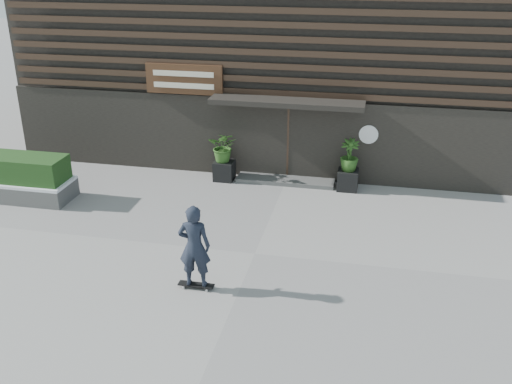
% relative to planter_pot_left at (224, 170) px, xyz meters
% --- Properties ---
extents(ground, '(80.00, 80.00, 0.00)m').
position_rel_planter_pot_left_xyz_m(ground, '(1.90, -4.40, -0.30)').
color(ground, gray).
rests_on(ground, ground).
extents(entrance_step, '(3.00, 0.80, 0.12)m').
position_rel_planter_pot_left_xyz_m(entrance_step, '(1.90, 0.20, -0.24)').
color(entrance_step, '#494946').
rests_on(entrance_step, ground).
extents(planter_pot_left, '(0.60, 0.60, 0.60)m').
position_rel_planter_pot_left_xyz_m(planter_pot_left, '(0.00, 0.00, 0.00)').
color(planter_pot_left, black).
rests_on(planter_pot_left, ground).
extents(bamboo_left, '(0.86, 0.75, 0.96)m').
position_rel_planter_pot_left_xyz_m(bamboo_left, '(0.00, 0.00, 0.78)').
color(bamboo_left, '#2D591E').
rests_on(bamboo_left, planter_pot_left).
extents(planter_pot_right, '(0.60, 0.60, 0.60)m').
position_rel_planter_pot_left_xyz_m(planter_pot_right, '(3.80, 0.00, 0.00)').
color(planter_pot_right, black).
rests_on(planter_pot_right, ground).
extents(bamboo_right, '(0.54, 0.54, 0.96)m').
position_rel_planter_pot_left_xyz_m(bamboo_right, '(3.80, 0.00, 0.78)').
color(bamboo_right, '#2D591E').
rests_on(bamboo_right, planter_pot_right).
extents(raised_bed, '(3.50, 1.20, 0.50)m').
position_rel_planter_pot_left_xyz_m(raised_bed, '(-5.64, -2.55, -0.05)').
color(raised_bed, '#494946').
rests_on(raised_bed, ground).
extents(snow_layer, '(3.50, 1.20, 0.08)m').
position_rel_planter_pot_left_xyz_m(snow_layer, '(-5.64, -2.55, 0.24)').
color(snow_layer, white).
rests_on(snow_layer, raised_bed).
extents(hedge, '(3.30, 1.00, 0.70)m').
position_rel_planter_pot_left_xyz_m(hedge, '(-5.64, -2.55, 0.63)').
color(hedge, '#1A3B15').
rests_on(hedge, snow_layer).
extents(building, '(18.00, 11.00, 8.00)m').
position_rel_planter_pot_left_xyz_m(building, '(1.90, 5.56, 3.69)').
color(building, black).
rests_on(building, ground).
extents(skateboarder, '(0.78, 0.51, 1.94)m').
position_rel_planter_pot_left_xyz_m(skateboarder, '(0.98, -6.12, 0.71)').
color(skateboarder, black).
rests_on(skateboarder, ground).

